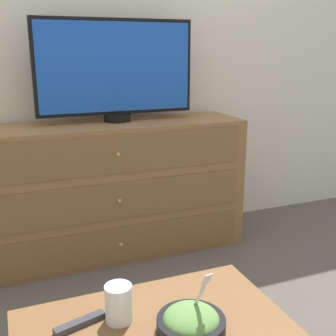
{
  "coord_description": "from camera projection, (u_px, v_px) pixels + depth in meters",
  "views": [
    {
      "loc": [
        -0.71,
        -2.6,
        1.21
      ],
      "look_at": [
        -0.18,
        -1.27,
        0.8
      ],
      "focal_mm": 45.0,
      "sensor_mm": 36.0,
      "label": 1
    }
  ],
  "objects": [
    {
      "name": "ground_plane",
      "position": [
        124.0,
        231.0,
        2.9
      ],
      "size": [
        12.0,
        12.0,
        0.0
      ],
      "primitive_type": "plane",
      "color": "#56514C"
    },
    {
      "name": "wall_back",
      "position": [
        117.0,
        34.0,
        2.58
      ],
      "size": [
        12.0,
        0.05,
        2.6
      ],
      "color": "silver",
      "rests_on": "ground_plane"
    },
    {
      "name": "dresser",
      "position": [
        110.0,
        189.0,
        2.53
      ],
      "size": [
        1.61,
        0.44,
        0.8
      ],
      "color": "olive",
      "rests_on": "ground_plane"
    },
    {
      "name": "tv",
      "position": [
        116.0,
        69.0,
        2.42
      ],
      "size": [
        0.93,
        0.16,
        0.58
      ],
      "color": "black",
      "rests_on": "dresser"
    },
    {
      "name": "takeout_bowl",
      "position": [
        191.0,
        322.0,
        1.14
      ],
      "size": [
        0.19,
        0.19,
        0.19
      ],
      "color": "black",
      "rests_on": "coffee_table"
    },
    {
      "name": "drink_cup",
      "position": [
        119.0,
        305.0,
        1.18
      ],
      "size": [
        0.08,
        0.08,
        0.11
      ],
      "color": "beige",
      "rests_on": "coffee_table"
    },
    {
      "name": "remote_control",
      "position": [
        80.0,
        323.0,
        1.17
      ],
      "size": [
        0.15,
        0.07,
        0.02
      ],
      "color": "#38383D",
      "rests_on": "coffee_table"
    }
  ]
}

